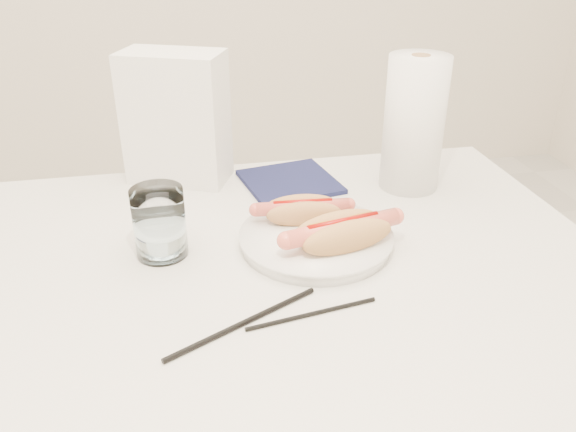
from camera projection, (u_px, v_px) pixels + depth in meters
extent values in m
cube|color=silver|center=(234.00, 276.00, 0.90)|extent=(1.20, 0.80, 0.04)
cylinder|color=silver|center=(438.00, 303.00, 1.47)|extent=(0.04, 0.04, 0.71)
cylinder|color=white|center=(316.00, 240.00, 0.94)|extent=(0.31, 0.31, 0.02)
ellipsoid|color=#C0854C|center=(304.00, 214.00, 0.96)|extent=(0.13, 0.04, 0.04)
ellipsoid|color=#C0854C|center=(301.00, 206.00, 0.98)|extent=(0.13, 0.04, 0.04)
ellipsoid|color=#C0854C|center=(303.00, 215.00, 0.98)|extent=(0.12, 0.06, 0.02)
cylinder|color=#D5594B|center=(303.00, 207.00, 0.97)|extent=(0.16, 0.03, 0.02)
cylinder|color=#990A05|center=(303.00, 202.00, 0.96)|extent=(0.10, 0.01, 0.01)
ellipsoid|color=tan|center=(348.00, 237.00, 0.88)|extent=(0.16, 0.07, 0.05)
ellipsoid|color=tan|center=(337.00, 227.00, 0.91)|extent=(0.16, 0.07, 0.05)
ellipsoid|color=tan|center=(342.00, 238.00, 0.90)|extent=(0.15, 0.09, 0.03)
cylinder|color=#F06854|center=(343.00, 228.00, 0.89)|extent=(0.19, 0.07, 0.03)
cylinder|color=#990A05|center=(343.00, 221.00, 0.89)|extent=(0.12, 0.04, 0.01)
cylinder|color=white|center=(159.00, 223.00, 0.90)|extent=(0.08, 0.08, 0.11)
cylinder|color=black|center=(244.00, 323.00, 0.77)|extent=(0.21, 0.12, 0.01)
cylinder|color=black|center=(312.00, 314.00, 0.78)|extent=(0.19, 0.04, 0.01)
cube|color=white|center=(176.00, 118.00, 1.13)|extent=(0.22, 0.17, 0.25)
cube|color=#12163B|center=(290.00, 182.00, 1.16)|extent=(0.20, 0.20, 0.01)
cylinder|color=white|center=(414.00, 124.00, 1.10)|extent=(0.14, 0.14, 0.26)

